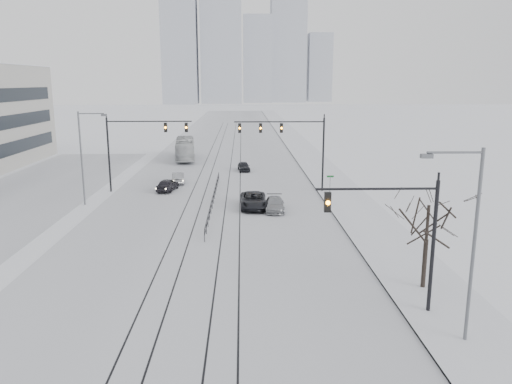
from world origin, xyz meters
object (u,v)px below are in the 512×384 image
traffic_mast_near (402,229)px  sedan_nb_far (244,167)px  bare_tree (428,214)px  box_truck (185,149)px  sedan_nb_front (254,201)px  sedan_nb_right (275,204)px  sedan_sb_outer (178,178)px  sedan_sb_inner (167,185)px

traffic_mast_near → sedan_nb_far: traffic_mast_near is taller
bare_tree → box_truck: size_ratio=0.52×
traffic_mast_near → sedan_nb_front: 23.58m
sedan_nb_right → sedan_sb_outer: bearing=130.6°
bare_tree → box_truck: 53.40m
sedan_nb_front → sedan_nb_far: size_ratio=1.48×
bare_tree → sedan_nb_right: bare_tree is taller
sedan_sb_outer → box_truck: 18.56m
bare_tree → box_truck: bearing=111.0°
traffic_mast_near → bare_tree: 3.85m
traffic_mast_near → sedan_nb_right: bearing=103.2°
sedan_sb_inner → sedan_sb_outer: 4.30m
sedan_nb_front → sedan_nb_right: (1.94, -1.10, -0.12)m
sedan_nb_far → sedan_nb_right: bearing=-89.2°
sedan_sb_outer → sedan_nb_front: bearing=118.8°
traffic_mast_near → sedan_sb_outer: size_ratio=1.77×
sedan_nb_front → sedan_sb_outer: bearing=124.8°
bare_tree → sedan_sb_inner: (-18.56, 27.04, -3.81)m
traffic_mast_near → sedan_sb_outer: (-15.49, 34.29, -3.91)m
traffic_mast_near → sedan_sb_outer: traffic_mast_near is taller
sedan_sb_inner → sedan_nb_front: size_ratio=0.75×
bare_tree → sedan_nb_front: size_ratio=1.15×
sedan_sb_inner → sedan_sb_outer: size_ratio=1.01×
bare_tree → sedan_nb_far: 40.84m
sedan_nb_front → sedan_nb_far: bearing=91.7°
sedan_sb_outer → sedan_nb_right: size_ratio=0.93×
sedan_nb_far → sedan_sb_inner: bearing=-131.0°
sedan_sb_inner → sedan_nb_front: (9.25, -7.82, 0.06)m
sedan_sb_inner → box_truck: box_truck is taller
bare_tree → sedan_nb_far: (-10.14, 39.37, -3.88)m
sedan_sb_outer → sedan_nb_front: size_ratio=0.75×
traffic_mast_near → sedan_sb_inner: bearing=118.3°
traffic_mast_near → box_truck: (-16.70, 52.79, -2.94)m
sedan_sb_inner → sedan_nb_front: 12.11m
bare_tree → sedan_sb_inner: bare_tree is taller
sedan_nb_front → sedan_nb_right: sedan_nb_front is taller
sedan_sb_inner → box_truck: size_ratio=0.34×
sedan_nb_right → box_truck: bearing=112.3°
traffic_mast_near → bare_tree: bearing=51.2°
sedan_nb_right → box_truck: 33.79m
sedan_nb_right → box_truck: (-11.74, 31.67, 1.00)m
bare_tree → sedan_nb_right: bearing=112.1°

